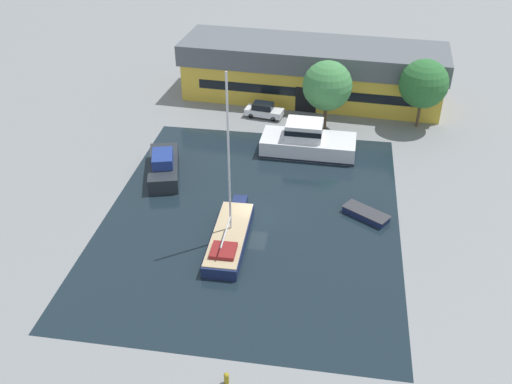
{
  "coord_description": "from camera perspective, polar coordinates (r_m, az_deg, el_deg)",
  "views": [
    {
      "loc": [
        6.39,
        -38.75,
        28.05
      ],
      "look_at": [
        0.0,
        2.31,
        1.0
      ],
      "focal_mm": 40.0,
      "sensor_mm": 36.0,
      "label": 1
    }
  ],
  "objects": [
    {
      "name": "parked_car",
      "position": [
        64.71,
        0.79,
        8.18
      ],
      "size": [
        4.44,
        2.46,
        1.65
      ],
      "rotation": [
        0.0,
        0.0,
        4.55
      ],
      "color": "silver",
      "rests_on": "ground"
    },
    {
      "name": "water_canal",
      "position": [
        48.26,
        -0.42,
        -2.47
      ],
      "size": [
        24.54,
        30.75,
        0.01
      ],
      "primitive_type": "cube",
      "color": "black",
      "rests_on": "ground"
    },
    {
      "name": "sailboat_moored",
      "position": [
        45.14,
        -2.64,
        -4.38
      ],
      "size": [
        2.77,
        10.03,
        14.04
      ],
      "rotation": [
        0.0,
        0.0,
        0.01
      ],
      "color": "#19234C",
      "rests_on": "water_canal"
    },
    {
      "name": "small_dinghy",
      "position": [
        48.94,
        10.94,
        -2.17
      ],
      "size": [
        4.2,
        3.48,
        0.59
      ],
      "rotation": [
        0.0,
        0.0,
        4.14
      ],
      "color": "#19234C",
      "rests_on": "water_canal"
    },
    {
      "name": "motor_cruiser",
      "position": [
        57.37,
        5.14,
        5.04
      ],
      "size": [
        9.53,
        4.37,
        3.35
      ],
      "rotation": [
        0.0,
        0.0,
        1.55
      ],
      "color": "silver",
      "rests_on": "water_canal"
    },
    {
      "name": "quay_tree_near_building",
      "position": [
        60.69,
        7.15,
        10.5
      ],
      "size": [
        5.19,
        5.19,
        7.62
      ],
      "color": "brown",
      "rests_on": "ground"
    },
    {
      "name": "mooring_bollard",
      "position": [
        35.48,
        -2.97,
        -18.07
      ],
      "size": [
        0.33,
        0.33,
        0.84
      ],
      "color": "olive",
      "rests_on": "ground"
    },
    {
      "name": "ground_plane",
      "position": [
        48.26,
        -0.42,
        -2.47
      ],
      "size": [
        440.0,
        440.0,
        0.0
      ],
      "primitive_type": "plane",
      "color": "gray"
    },
    {
      "name": "quay_tree_by_water",
      "position": [
        63.36,
        16.43,
        10.34
      ],
      "size": [
        5.16,
        5.16,
        7.55
      ],
      "color": "brown",
      "rests_on": "ground"
    },
    {
      "name": "warehouse_building",
      "position": [
        69.05,
        5.61,
        11.95
      ],
      "size": [
        31.15,
        10.69,
        6.61
      ],
      "rotation": [
        0.0,
        0.0,
        -0.07
      ],
      "color": "gold",
      "rests_on": "ground"
    },
    {
      "name": "cabin_boat",
      "position": [
        54.16,
        -9.22,
        2.55
      ],
      "size": [
        4.47,
        7.66,
        2.45
      ],
      "rotation": [
        0.0,
        0.0,
        0.27
      ],
      "color": "#23282D",
      "rests_on": "water_canal"
    }
  ]
}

